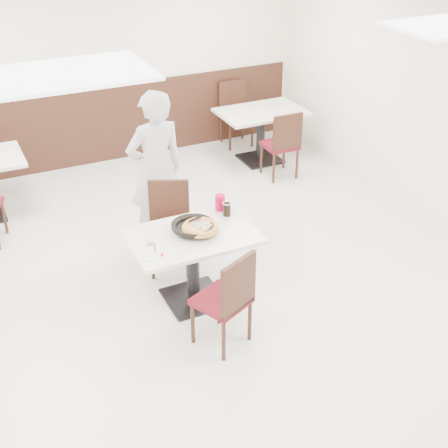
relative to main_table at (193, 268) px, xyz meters
name	(u,v)px	position (x,y,z in m)	size (l,w,h in m)	color
floor	(198,288)	(0.12, 0.16, -0.38)	(7.00, 7.00, 0.00)	#B4B4AF
ceiling	(191,1)	(0.12, 0.16, 2.42)	(7.00, 7.00, 0.00)	white
wall_back	(93,65)	(0.12, 3.66, 1.02)	(6.00, 0.04, 2.80)	white
wainscot_back	(100,125)	(0.12, 3.64, 0.18)	(5.90, 0.03, 1.10)	black
fluo_panel_a	(37,78)	(-1.38, -1.34, 2.40)	(1.20, 0.60, 0.02)	white
main_table	(193,268)	(0.00, 0.00, 0.00)	(1.20, 0.80, 0.75)	beige
chair_near	(221,298)	(-0.02, -0.68, 0.10)	(0.42, 0.42, 0.95)	black
chair_far	(169,230)	(0.00, 0.61, 0.10)	(0.42, 0.42, 0.95)	black
trivet	(194,232)	(0.02, 0.00, 0.39)	(0.13, 0.13, 0.04)	black
pizza_pan	(193,228)	(0.03, 0.04, 0.42)	(0.38, 0.38, 0.01)	black
pizza	(200,228)	(0.07, -0.02, 0.44)	(0.34, 0.34, 0.02)	tan
pizza_server	(200,225)	(0.07, -0.02, 0.47)	(0.08, 0.10, 0.00)	silver
napkin	(151,254)	(-0.46, -0.15, 0.38)	(0.18, 0.18, 0.00)	white
side_plate	(152,251)	(-0.44, -0.13, 0.38)	(0.20, 0.20, 0.01)	silver
fork	(155,248)	(-0.41, -0.11, 0.39)	(0.02, 0.17, 0.00)	silver
cola_glass	(227,209)	(0.45, 0.19, 0.44)	(0.08, 0.08, 0.13)	black
red_cup	(220,203)	(0.44, 0.32, 0.45)	(0.10, 0.10, 0.16)	#AE0129
diner_person	(156,171)	(0.08, 1.17, 0.52)	(0.65, 0.43, 1.79)	silver
bg_table_right	(261,136)	(2.19, 2.70, 0.00)	(1.20, 0.80, 0.75)	beige
bg_chair_right_near	(280,144)	(2.17, 2.12, 0.10)	(0.42, 0.42, 0.95)	black
bg_chair_right_far	(237,115)	(2.14, 3.37, 0.10)	(0.42, 0.42, 0.95)	black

